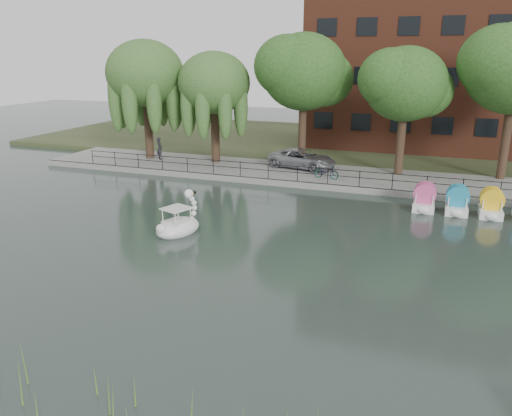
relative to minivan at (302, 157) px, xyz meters
The scene contains 16 objects.
ground_plane 17.11m from the minivan, 87.69° to the right, with size 120.00×120.00×0.00m, color #384440.
promenade 1.59m from the minivan, 56.82° to the right, with size 40.00×6.00×0.40m, color gray.
kerb 4.18m from the minivan, 80.24° to the right, with size 40.00×0.25×0.40m, color gray.
land_strip 13.00m from the minivan, 86.96° to the left, with size 60.00×22.00×0.36m, color #47512D.
railing 3.86m from the minivan, 79.74° to the right, with size 32.00×0.05×1.00m.
apartment_building 17.11m from the minivan, 59.23° to the left, with size 20.00×10.07×18.00m.
willow_left 13.58m from the minivan, behind, with size 5.88×5.88×9.01m.
willow_mid 8.49m from the minivan, behind, with size 5.32×5.32×8.15m.
broadleaf_center 5.97m from the minivan, 108.21° to the left, with size 6.00×6.00×9.25m.
broadleaf_right 8.49m from the minivan, ahead, with size 5.40×5.40×8.32m.
minivan is the anchor object (origin of this frame).
bicycle 3.41m from the minivan, 47.14° to the right, with size 1.72×0.60×1.00m, color gray.
pedestrian 11.30m from the minivan, behind, with size 0.71×0.48×1.98m, color black.
swan_boat 14.47m from the minivan, 99.42° to the right, with size 2.24×2.78×2.04m.
pedal_boat_row 14.32m from the minivan, 25.61° to the right, with size 9.65×1.70×1.40m.
reed_bank 26.69m from the minivan, 84.22° to the right, with size 24.00×2.40×1.20m.
Camera 1 is at (8.26, -17.33, 8.36)m, focal length 35.00 mm.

